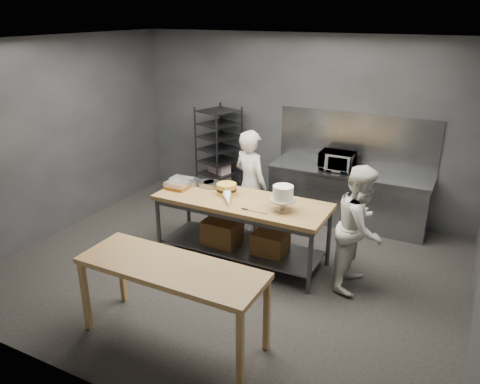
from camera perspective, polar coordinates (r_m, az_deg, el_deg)
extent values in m
plane|color=black|center=(6.56, -1.15, -9.22)|extent=(6.00, 6.00, 0.00)
cube|color=#4C4F54|center=(8.15, 7.19, 8.17)|extent=(6.00, 0.04, 3.00)
cube|color=olive|center=(6.38, 0.20, -1.19)|extent=(2.40, 0.90, 0.06)
cube|color=#47494C|center=(6.68, 0.20, -6.67)|extent=(2.25, 0.75, 0.03)
cylinder|color=#47494C|center=(6.83, -9.89, -4.18)|extent=(0.06, 0.06, 0.86)
cylinder|color=#47494C|center=(7.40, -6.32, -1.90)|extent=(0.06, 0.06, 0.86)
cylinder|color=#47494C|center=(5.87, 8.52, -8.59)|extent=(0.06, 0.06, 0.86)
cylinder|color=#47494C|center=(6.53, 10.77, -5.48)|extent=(0.06, 0.06, 0.86)
cube|color=brown|center=(6.68, -2.22, -4.87)|extent=(0.50, 0.40, 0.35)
cube|color=brown|center=(6.45, 3.71, -6.17)|extent=(0.45, 0.38, 0.30)
cube|color=#9E7D41|center=(4.90, -8.42, -9.17)|extent=(2.00, 0.70, 0.06)
cube|color=#9E7D41|center=(5.49, -18.33, -11.96)|extent=(0.06, 0.06, 0.84)
cube|color=#9E7D41|center=(5.85, -14.20, -9.28)|extent=(0.06, 0.06, 0.84)
cube|color=#9E7D41|center=(4.53, 0.01, -18.71)|extent=(0.06, 0.06, 0.84)
cube|color=#9E7D41|center=(4.96, 3.28, -14.71)|extent=(0.06, 0.06, 0.84)
cube|color=slate|center=(7.74, 13.10, 2.29)|extent=(2.60, 0.60, 0.04)
cube|color=slate|center=(7.90, 12.83, -0.79)|extent=(2.56, 0.56, 0.86)
cube|color=slate|center=(7.89, 13.94, 6.15)|extent=(2.60, 0.02, 0.90)
cube|color=black|center=(8.51, -2.58, 4.52)|extent=(0.77, 0.80, 1.75)
cube|color=white|center=(8.61, -2.55, 2.39)|extent=(0.44, 0.34, 0.45)
imported|color=silver|center=(7.09, 1.29, 0.85)|extent=(0.73, 0.61, 1.71)
imported|color=silver|center=(6.01, 14.43, -4.26)|extent=(0.63, 0.80, 1.62)
imported|color=black|center=(7.74, 11.74, 3.72)|extent=(0.54, 0.37, 0.30)
cylinder|color=#BBAE96|center=(6.06, 5.20, -2.16)|extent=(0.20, 0.20, 0.02)
cylinder|color=#BBAE96|center=(6.03, 5.22, -1.55)|extent=(0.06, 0.06, 0.12)
cylinder|color=#BBAE96|center=(6.00, 5.24, -0.94)|extent=(0.34, 0.34, 0.02)
cylinder|color=white|center=(5.97, 5.28, -0.07)|extent=(0.26, 0.26, 0.18)
cylinder|color=gold|center=(6.54, -1.65, -0.05)|extent=(0.28, 0.28, 0.06)
cylinder|color=black|center=(6.52, -1.65, 0.36)|extent=(0.28, 0.28, 0.04)
cylinder|color=gold|center=(6.51, -1.66, 0.77)|extent=(0.28, 0.28, 0.06)
cylinder|color=gray|center=(6.86, -4.16, 1.02)|extent=(0.24, 0.24, 0.07)
cylinder|color=gray|center=(6.82, -3.35, 0.91)|extent=(0.26, 0.26, 0.07)
cylinder|color=gray|center=(6.95, -6.06, 1.22)|extent=(0.28, 0.28, 0.07)
cone|color=white|center=(6.23, -1.50, -0.87)|extent=(0.30, 0.39, 0.12)
cube|color=slate|center=(5.98, 2.14, -2.46)|extent=(0.28, 0.02, 0.00)
cube|color=black|center=(6.05, 0.60, -2.10)|extent=(0.09, 0.02, 0.02)
cube|color=#AA6522|center=(6.79, -7.76, 0.53)|extent=(0.30, 0.20, 0.05)
cube|color=silver|center=(6.77, -7.78, 0.96)|extent=(0.31, 0.21, 0.06)
cube|color=#AA6522|center=(6.96, -7.13, 1.09)|extent=(0.30, 0.20, 0.05)
cube|color=silver|center=(6.94, -7.15, 1.51)|extent=(0.31, 0.21, 0.06)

